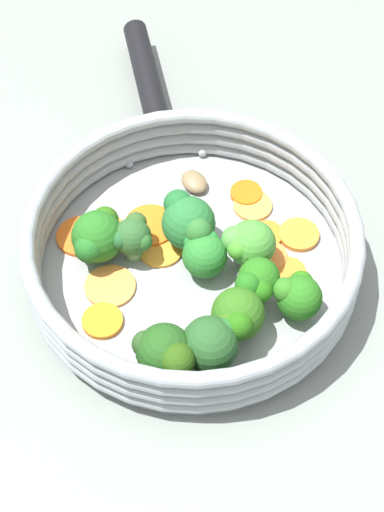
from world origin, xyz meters
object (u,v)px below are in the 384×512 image
at_px(carrot_slice_8, 150,226).
at_px(carrot_slice_9, 102,232).
at_px(carrot_slice_12, 267,234).
at_px(mushroom_piece_0, 194,182).
at_px(broccoli_floret_3, 203,255).
at_px(broccoli_floret_6, 165,353).
at_px(skillet, 192,270).
at_px(carrot_slice_6, 299,235).
at_px(carrot_slice_3, 288,272).
at_px(carrot_slice_4, 201,341).
at_px(carrot_slice_7, 110,286).
at_px(carrot_slice_5, 253,206).
at_px(broccoli_floret_7, 298,296).
at_px(carrot_slice_0, 102,321).
at_px(carrot_slice_10, 81,236).
at_px(broccoli_floret_2, 133,237).
at_px(broccoli_floret_8, 256,283).
at_px(carrot_slice_11, 269,256).
at_px(carrot_slice_1, 160,249).
at_px(carrot_slice_2, 242,191).
at_px(broccoli_floret_9, 188,222).
at_px(broccoli_floret_0, 97,236).
at_px(broccoli_floret_4, 248,244).
at_px(broccoli_floret_5, 209,344).
at_px(broccoli_floret_1, 237,317).

bearing_deg(carrot_slice_8, carrot_slice_9, 131.20).
xyz_separation_m(carrot_slice_12, mushroom_piece_0, (0.02, 0.09, 0.00)).
distance_m(broccoli_floret_3, broccoli_floret_6, 0.10).
xyz_separation_m(carrot_slice_8, carrot_slice_12, (0.05, -0.09, -0.00)).
height_order(skillet, carrot_slice_6, carrot_slice_6).
xyz_separation_m(carrot_slice_3, carrot_slice_4, (-0.10, 0.03, -0.00)).
bearing_deg(carrot_slice_12, carrot_slice_7, 144.12).
height_order(carrot_slice_5, carrot_slice_8, carrot_slice_8).
bearing_deg(carrot_slice_6, carrot_slice_8, 117.84).
xyz_separation_m(carrot_slice_9, broccoli_floret_7, (0.02, -0.19, 0.02)).
distance_m(carrot_slice_0, carrot_slice_10, 0.09).
xyz_separation_m(broccoli_floret_2, broccoli_floret_6, (-0.08, -0.09, 0.01)).
bearing_deg(mushroom_piece_0, broccoli_floret_7, -116.95).
distance_m(carrot_slice_4, broccoli_floret_8, 0.07).
xyz_separation_m(carrot_slice_11, broccoli_floret_7, (-0.04, -0.05, 0.02)).
height_order(carrot_slice_5, carrot_slice_9, carrot_slice_9).
relative_size(carrot_slice_0, carrot_slice_11, 1.09).
height_order(carrot_slice_1, mushroom_piece_0, mushroom_piece_0).
distance_m(carrot_slice_2, broccoli_floret_9, 0.08).
bearing_deg(carrot_slice_6, carrot_slice_11, 161.71).
xyz_separation_m(carrot_slice_1, carrot_slice_3, (0.04, -0.11, 0.00)).
height_order(carrot_slice_4, broccoli_floret_0, broccoli_floret_0).
distance_m(carrot_slice_2, broccoli_floret_4, 0.09).
xyz_separation_m(carrot_slice_10, broccoli_floret_0, (-0.01, -0.03, 0.02)).
height_order(carrot_slice_6, broccoli_floret_5, broccoli_floret_5).
relative_size(carrot_slice_6, broccoli_floret_1, 0.68).
height_order(carrot_slice_7, carrot_slice_8, carrot_slice_8).
relative_size(broccoli_floret_0, broccoli_floret_6, 1.02).
relative_size(carrot_slice_4, broccoli_floret_0, 0.56).
bearing_deg(carrot_slice_6, broccoli_floret_9, 125.99).
relative_size(carrot_slice_11, broccoli_floret_4, 0.63).
bearing_deg(carrot_slice_11, broccoli_floret_2, 120.72).
distance_m(carrot_slice_6, carrot_slice_11, 0.04).
distance_m(carrot_slice_2, broccoli_floret_3, 0.10).
distance_m(carrot_slice_7, mushroom_piece_0, 0.14).
xyz_separation_m(carrot_slice_2, broccoli_floret_7, (-0.09, -0.10, 0.02)).
bearing_deg(carrot_slice_8, broccoli_floret_1, -115.48).
distance_m(carrot_slice_0, mushroom_piece_0, 0.17).
bearing_deg(broccoli_floret_0, mushroom_piece_0, -14.58).
bearing_deg(skillet, broccoli_floret_7, -86.81).
bearing_deg(broccoli_floret_3, broccoli_floret_6, -164.93).
bearing_deg(carrot_slice_5, carrot_slice_3, -127.98).
bearing_deg(mushroom_piece_0, carrot_slice_5, -83.37).
distance_m(broccoli_floret_2, broccoli_floret_8, 0.12).
bearing_deg(carrot_slice_7, broccoli_floret_1, -83.38).
bearing_deg(carrot_slice_0, broccoli_floret_5, -82.17).
distance_m(carrot_slice_1, carrot_slice_10, 0.07).
height_order(carrot_slice_5, carrot_slice_12, same).
distance_m(carrot_slice_4, carrot_slice_8, 0.13).
height_order(carrot_slice_6, carrot_slice_9, same).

